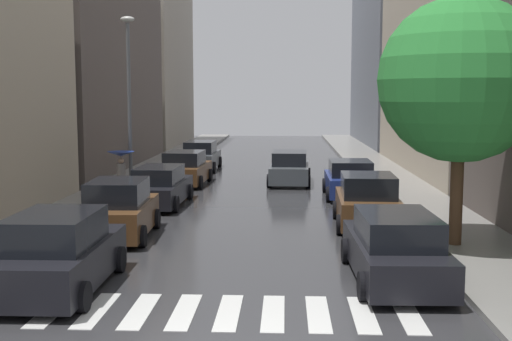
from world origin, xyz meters
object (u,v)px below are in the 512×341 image
at_px(street_tree_right, 461,80).
at_px(pedestrian_near_tree, 121,162).
at_px(parked_car_left_nearest, 59,254).
at_px(parked_car_right_second, 367,202).
at_px(lamp_post_left, 129,93).
at_px(parked_car_left_second, 119,211).
at_px(parked_car_left_fifth, 201,156).
at_px(car_midroad, 290,169).
at_px(parked_car_left_fourth, 185,169).
at_px(parked_car_right_third, 350,180).
at_px(parked_car_left_third, 160,187).
at_px(parked_car_right_nearest, 395,249).

bearing_deg(street_tree_right, pedestrian_near_tree, 144.76).
xyz_separation_m(parked_car_left_nearest, pedestrian_near_tree, (-1.85, 12.64, 0.74)).
height_order(parked_car_right_second, pedestrian_near_tree, pedestrian_near_tree).
relative_size(pedestrian_near_tree, lamp_post_left, 0.25).
height_order(parked_car_left_second, lamp_post_left, lamp_post_left).
distance_m(pedestrian_near_tree, street_tree_right, 14.71).
distance_m(parked_car_left_fifth, lamp_post_left, 10.89).
xyz_separation_m(car_midroad, pedestrian_near_tree, (-7.10, -5.10, 0.81)).
distance_m(parked_car_left_fourth, lamp_post_left, 5.54).
distance_m(parked_car_right_third, pedestrian_near_tree, 9.74).
xyz_separation_m(parked_car_left_fourth, pedestrian_near_tree, (-1.99, -4.52, 0.80)).
bearing_deg(parked_car_left_second, parked_car_right_third, -46.41).
xyz_separation_m(parked_car_left_fifth, parked_car_right_third, (7.74, -9.92, -0.04)).
bearing_deg(street_tree_right, car_midroad, 109.06).
xyz_separation_m(parked_car_left_fifth, street_tree_right, (9.81, -19.18, 3.98)).
bearing_deg(parked_car_left_fifth, parked_car_right_second, -153.81).
relative_size(parked_car_right_second, parked_car_right_third, 1.01).
height_order(parked_car_left_second, parked_car_left_fourth, parked_car_left_second).
bearing_deg(parked_car_left_second, parked_car_left_third, -4.02).
bearing_deg(parked_car_left_second, parked_car_left_fourth, -3.60).
relative_size(parked_car_left_third, parked_car_left_fifth, 1.03).
bearing_deg(parked_car_right_third, parked_car_right_second, 179.90).
relative_size(parked_car_left_second, lamp_post_left, 0.54).
relative_size(parked_car_left_nearest, parked_car_right_nearest, 0.93).
distance_m(parked_car_left_nearest, parked_car_left_third, 11.17).
xyz_separation_m(parked_car_left_nearest, parked_car_right_nearest, (7.63, 1.10, -0.06)).
bearing_deg(parked_car_left_nearest, lamp_post_left, 6.37).
height_order(parked_car_left_third, parked_car_right_third, parked_car_right_third).
bearing_deg(street_tree_right, lamp_post_left, 141.79).
xyz_separation_m(parked_car_right_third, street_tree_right, (2.07, -9.26, 4.02)).
height_order(parked_car_left_fourth, lamp_post_left, lamp_post_left).
relative_size(parked_car_left_fourth, parked_car_right_second, 1.06).
xyz_separation_m(parked_car_left_nearest, parked_car_right_second, (7.77, 7.37, -0.01)).
height_order(parked_car_right_nearest, street_tree_right, street_tree_right).
distance_m(parked_car_right_nearest, parked_car_right_third, 12.51).
distance_m(parked_car_left_second, parked_car_right_third, 11.37).
bearing_deg(parked_car_right_second, parked_car_left_fifth, 27.32).
bearing_deg(parked_car_left_nearest, parked_car_left_second, 0.05).
bearing_deg(parked_car_right_third, parked_car_left_second, 136.45).
xyz_separation_m(parked_car_right_nearest, lamp_post_left, (-9.26, 12.31, 3.68)).
height_order(parked_car_left_fourth, parked_car_right_nearest, parked_car_left_fourth).
xyz_separation_m(parked_car_right_nearest, car_midroad, (-2.38, 16.63, -0.01)).
bearing_deg(parked_car_right_third, parked_car_left_third, 107.81).
height_order(parked_car_left_third, car_midroad, car_midroad).
distance_m(parked_car_left_fifth, car_midroad, 7.78).
relative_size(parked_car_left_fourth, parked_car_right_third, 1.08).
distance_m(parked_car_left_nearest, parked_car_left_fifth, 23.53).
bearing_deg(lamp_post_left, street_tree_right, -38.21).
bearing_deg(parked_car_left_second, parked_car_right_second, -78.56).
relative_size(parked_car_right_third, pedestrian_near_tree, 2.16).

